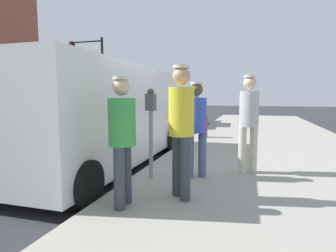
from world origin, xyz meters
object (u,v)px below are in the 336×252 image
at_px(parking_meter_near, 151,118).
at_px(parked_sedan_ahead, 180,112).
at_px(pedestrian_in_green, 122,134).
at_px(parked_van, 100,114).
at_px(traffic_light_corner, 91,65).
at_px(pedestrian_in_yellow, 181,123).
at_px(pedestrian_in_gray, 249,117).
at_px(fire_hydrant, 204,125).
at_px(pedestrian_in_blue, 196,124).

xyz_separation_m(parking_meter_near, parked_sedan_ahead, (-1.78, 9.02, -0.43)).
height_order(pedestrian_in_green, parked_van, parked_van).
xyz_separation_m(pedestrian_in_green, traffic_light_corner, (-8.42, 12.77, 2.44)).
relative_size(parking_meter_near, pedestrian_in_green, 0.93).
bearing_deg(pedestrian_in_yellow, pedestrian_in_green, -142.74).
bearing_deg(pedestrian_in_yellow, traffic_light_corner, 126.38).
height_order(pedestrian_in_gray, parked_sedan_ahead, pedestrian_in_gray).
xyz_separation_m(pedestrian_in_green, parked_sedan_ahead, (-1.86, 10.27, -0.33)).
relative_size(parking_meter_near, pedestrian_in_gray, 0.87).
bearing_deg(fire_hydrant, parked_van, -111.86).
height_order(pedestrian_in_blue, fire_hydrant, pedestrian_in_blue).
bearing_deg(parking_meter_near, pedestrian_in_blue, 20.63).
bearing_deg(traffic_light_corner, pedestrian_in_gray, -47.19).
bearing_deg(pedestrian_in_gray, pedestrian_in_yellow, -118.27).
bearing_deg(parked_sedan_ahead, traffic_light_corner, 159.09).
xyz_separation_m(parking_meter_near, traffic_light_corner, (-8.34, 11.53, 2.34)).
bearing_deg(pedestrian_in_blue, parked_sedan_ahead, 105.93).
relative_size(pedestrian_in_gray, traffic_light_corner, 0.34).
distance_m(pedestrian_in_green, traffic_light_corner, 15.50).
xyz_separation_m(parking_meter_near, pedestrian_in_gray, (1.57, 0.83, -0.02)).
relative_size(parking_meter_near, parked_van, 0.29).
relative_size(pedestrian_in_gray, parked_sedan_ahead, 0.39).
height_order(pedestrian_in_green, fire_hydrant, pedestrian_in_green).
relative_size(pedestrian_in_yellow, traffic_light_corner, 0.34).
bearing_deg(traffic_light_corner, parked_sedan_ahead, -20.91).
xyz_separation_m(pedestrian_in_green, fire_hydrant, (0.02, 6.15, -0.51)).
bearing_deg(parked_sedan_ahead, parked_van, -88.05).
xyz_separation_m(pedestrian_in_yellow, fire_hydrant, (-0.61, 5.67, -0.62)).
bearing_deg(pedestrian_in_green, fire_hydrant, 89.82).
bearing_deg(fire_hydrant, pedestrian_in_yellow, -83.81).
relative_size(pedestrian_in_blue, pedestrian_in_yellow, 0.91).
bearing_deg(parked_van, pedestrian_in_green, -53.79).
height_order(parking_meter_near, pedestrian_in_yellow, pedestrian_in_yellow).
xyz_separation_m(pedestrian_in_blue, parked_sedan_ahead, (-2.50, 8.75, -0.33)).
bearing_deg(pedestrian_in_blue, pedestrian_in_gray, 33.11).
bearing_deg(parked_sedan_ahead, parking_meter_near, -78.85).
height_order(parking_meter_near, pedestrian_in_green, pedestrian_in_green).
height_order(pedestrian_in_blue, traffic_light_corner, traffic_light_corner).
distance_m(pedestrian_in_gray, pedestrian_in_green, 2.55).
bearing_deg(pedestrian_in_blue, fire_hydrant, 97.63).
distance_m(pedestrian_in_blue, parked_sedan_ahead, 9.10).
distance_m(pedestrian_in_green, parked_sedan_ahead, 10.44).
bearing_deg(parked_van, parking_meter_near, -31.30).
relative_size(pedestrian_in_yellow, parked_van, 0.34).
distance_m(pedestrian_in_green, pedestrian_in_yellow, 0.80).
bearing_deg(pedestrian_in_yellow, pedestrian_in_blue, 89.69).
xyz_separation_m(parked_sedan_ahead, fire_hydrant, (1.88, -4.12, -0.18)).
height_order(parked_van, parked_sedan_ahead, parked_van).
xyz_separation_m(pedestrian_in_yellow, parked_sedan_ahead, (-2.49, 9.78, -0.44)).
bearing_deg(parked_van, fire_hydrant, 68.14).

